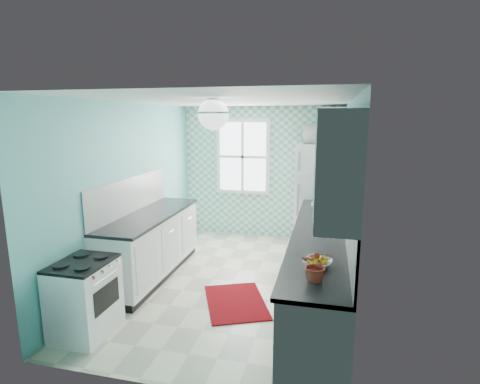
% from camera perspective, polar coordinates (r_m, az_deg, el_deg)
% --- Properties ---
extents(floor, '(3.00, 4.40, 0.02)m').
position_cam_1_polar(floor, '(5.48, -1.15, -13.53)').
color(floor, beige).
rests_on(floor, ground).
extents(ceiling, '(3.00, 4.40, 0.02)m').
position_cam_1_polar(ceiling, '(4.98, -1.26, 13.84)').
color(ceiling, white).
rests_on(ceiling, wall_back).
extents(wall_back, '(3.00, 0.02, 2.50)m').
position_cam_1_polar(wall_back, '(7.21, 3.24, 2.99)').
color(wall_back, '#67BFBD').
rests_on(wall_back, floor).
extents(wall_front, '(3.00, 0.02, 2.50)m').
position_cam_1_polar(wall_front, '(3.07, -11.79, -8.74)').
color(wall_front, '#67BFBD').
rests_on(wall_front, floor).
extents(wall_left, '(0.02, 4.40, 2.50)m').
position_cam_1_polar(wall_left, '(5.65, -16.20, 0.24)').
color(wall_left, '#67BFBD').
rests_on(wall_left, floor).
extents(wall_right, '(0.02, 4.40, 2.50)m').
position_cam_1_polar(wall_right, '(4.93, 16.05, -1.33)').
color(wall_right, '#67BFBD').
rests_on(wall_right, floor).
extents(accent_wall, '(3.00, 0.01, 2.50)m').
position_cam_1_polar(accent_wall, '(7.19, 3.21, 2.96)').
color(accent_wall, '#5EBEA0').
rests_on(accent_wall, wall_back).
extents(window, '(1.04, 0.05, 1.44)m').
position_cam_1_polar(window, '(7.19, 0.43, 5.40)').
color(window, white).
rests_on(window, wall_back).
extents(backsplash_right, '(0.02, 3.60, 0.51)m').
position_cam_1_polar(backsplash_right, '(4.55, 15.94, -3.06)').
color(backsplash_right, white).
rests_on(backsplash_right, wall_right).
extents(backsplash_left, '(0.02, 2.15, 0.51)m').
position_cam_1_polar(backsplash_left, '(5.58, -16.35, -0.47)').
color(backsplash_left, white).
rests_on(backsplash_left, wall_left).
extents(upper_cabinets_right, '(0.33, 3.20, 0.90)m').
position_cam_1_polar(upper_cabinets_right, '(4.23, 14.49, 5.66)').
color(upper_cabinets_right, white).
rests_on(upper_cabinets_right, wall_right).
extents(upper_cabinet_fridge, '(0.40, 0.74, 0.40)m').
position_cam_1_polar(upper_cabinet_fridge, '(6.64, 14.03, 10.63)').
color(upper_cabinet_fridge, white).
rests_on(upper_cabinet_fridge, wall_right).
extents(ceiling_light, '(0.34, 0.34, 0.35)m').
position_cam_1_polar(ceiling_light, '(4.20, -4.07, 11.74)').
color(ceiling_light, silver).
rests_on(ceiling_light, ceiling).
extents(base_cabinets_right, '(0.60, 3.60, 0.90)m').
position_cam_1_polar(base_cabinets_right, '(4.78, 11.93, -11.60)').
color(base_cabinets_right, white).
rests_on(base_cabinets_right, floor).
extents(countertop_right, '(0.63, 3.60, 0.04)m').
position_cam_1_polar(countertop_right, '(4.62, 11.98, -6.20)').
color(countertop_right, black).
rests_on(countertop_right, base_cabinets_right).
extents(base_cabinets_left, '(0.60, 2.15, 0.90)m').
position_cam_1_polar(base_cabinets_left, '(5.64, -13.36, -8.04)').
color(base_cabinets_left, white).
rests_on(base_cabinets_left, floor).
extents(countertop_left, '(0.63, 2.15, 0.04)m').
position_cam_1_polar(countertop_left, '(5.50, -13.45, -3.43)').
color(countertop_left, black).
rests_on(countertop_left, base_cabinets_left).
extents(fridge, '(0.81, 0.80, 1.85)m').
position_cam_1_polar(fridge, '(6.77, 11.89, -0.56)').
color(fridge, white).
rests_on(fridge, floor).
extents(stove, '(0.53, 0.66, 0.80)m').
position_cam_1_polar(stove, '(4.44, -22.56, -14.53)').
color(stove, silver).
rests_on(stove, floor).
extents(sink, '(0.48, 0.40, 0.53)m').
position_cam_1_polar(sink, '(5.45, 12.45, -3.39)').
color(sink, silver).
rests_on(sink, countertop_right).
extents(rug, '(1.04, 1.20, 0.02)m').
position_cam_1_polar(rug, '(4.91, -0.64, -16.40)').
color(rug, '#62030B').
rests_on(rug, floor).
extents(dish_towel, '(0.08, 0.26, 0.40)m').
position_cam_1_polar(dish_towel, '(5.93, 9.27, -6.60)').
color(dish_towel, '#58A49A').
rests_on(dish_towel, base_cabinets_right).
extents(fruit_bowl, '(0.31, 0.31, 0.06)m').
position_cam_1_polar(fruit_bowl, '(3.58, 11.75, -10.55)').
color(fruit_bowl, white).
rests_on(fruit_bowl, countertop_right).
extents(potted_plant, '(0.26, 0.23, 0.29)m').
position_cam_1_polar(potted_plant, '(3.24, 11.64, -10.82)').
color(potted_plant, red).
rests_on(potted_plant, countertop_right).
extents(soap_bottle, '(0.12, 0.13, 0.22)m').
position_cam_1_polar(soap_bottle, '(5.79, 13.03, -1.38)').
color(soap_bottle, '#A2C3CC').
rests_on(soap_bottle, countertop_right).
extents(microwave, '(0.60, 0.42, 0.33)m').
position_cam_1_polar(microwave, '(6.64, 12.28, 8.68)').
color(microwave, silver).
rests_on(microwave, fridge).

